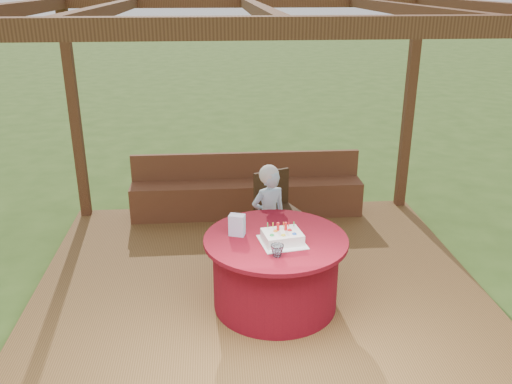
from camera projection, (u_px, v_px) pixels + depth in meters
The scene contains 10 objects.
ground at pixel (258, 289), 5.67m from camera, with size 60.00×60.00×0.00m, color #34521B.
deck at pixel (258, 284), 5.65m from camera, with size 4.50×4.00×0.12m, color brown.
pergola at pixel (258, 54), 4.79m from camera, with size 4.50×4.00×2.72m.
bench at pixel (247, 195), 7.13m from camera, with size 3.00×0.42×0.80m.
table at pixel (275, 271), 5.07m from camera, with size 1.32×1.32×0.70m.
chair at pixel (276, 206), 6.17m from camera, with size 0.58×0.58×0.89m.
elderly_woman at pixel (269, 213), 5.80m from camera, with size 0.45×0.37×1.12m.
birthday_cake at pixel (282, 237), 4.84m from camera, with size 0.45×0.45×0.18m.
gift_bag at pixel (237, 225), 4.97m from camera, with size 0.14×0.09×0.20m, color #D68ABD.
drinking_glass at pixel (277, 251), 4.60m from camera, with size 0.11×0.11×0.11m, color white.
Camera 1 is at (-0.42, -4.89, 3.01)m, focal length 38.00 mm.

